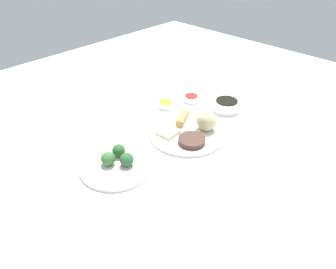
{
  "coord_description": "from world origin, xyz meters",
  "views": [
    {
      "loc": [
        -0.77,
        -0.63,
        0.7
      ],
      "look_at": [
        -0.09,
        0.02,
        0.06
      ],
      "focal_mm": 34.87,
      "sensor_mm": 36.0,
      "label": 1
    }
  ],
  "objects": [
    {
      "name": "crab_rangoon_wonton",
      "position": [
        -0.06,
        0.05,
        0.04
      ],
      "size": [
        0.07,
        0.07,
        0.01
      ],
      "primitive_type": "cube",
      "rotation": [
        0.0,
        0.0,
        0.05
      ],
      "color": "beige",
      "rests_on": "main_plate"
    },
    {
      "name": "broccoli_floret_1",
      "position": [
        -0.28,
        0.02,
        0.06
      ],
      "size": [
        0.04,
        0.04,
        0.04
      ],
      "primitive_type": "sphere",
      "color": "#2A5930",
      "rests_on": "broccoli_plate"
    },
    {
      "name": "tabletop",
      "position": [
        0.0,
        0.0,
        0.01
      ],
      "size": [
        2.2,
        2.2,
        0.02
      ],
      "primitive_type": "cube",
      "color": "white",
      "rests_on": "ground"
    },
    {
      "name": "sauce_ramekin_sweet_and_sour_liquid",
      "position": [
        0.21,
        0.17,
        0.04
      ],
      "size": [
        0.05,
        0.05,
        0.0
      ],
      "primitive_type": "cylinder",
      "color": "red",
      "rests_on": "sauce_ramekin_sweet_and_sour"
    },
    {
      "name": "soy_sauce_bowl",
      "position": [
        0.25,
        0.01,
        0.04
      ],
      "size": [
        0.11,
        0.11,
        0.04
      ],
      "primitive_type": "cylinder",
      "color": "white",
      "rests_on": "tabletop"
    },
    {
      "name": "sauce_ramekin_hot_mustard",
      "position": [
        0.1,
        0.21,
        0.03
      ],
      "size": [
        0.07,
        0.07,
        0.02
      ],
      "primitive_type": "cylinder",
      "color": "white",
      "rests_on": "tabletop"
    },
    {
      "name": "spring_roll",
      "position": [
        0.04,
        0.07,
        0.05
      ],
      "size": [
        0.1,
        0.07,
        0.03
      ],
      "primitive_type": "cube",
      "rotation": [
        0.0,
        0.0,
        0.46
      ],
      "color": "tan",
      "rests_on": "main_plate"
    },
    {
      "name": "broccoli_floret_0",
      "position": [
        -0.26,
        0.07,
        0.06
      ],
      "size": [
        0.04,
        0.04,
        0.04
      ],
      "primitive_type": "sphere",
      "color": "#2A592A",
      "rests_on": "broccoli_plate"
    },
    {
      "name": "sauce_ramekin_hot_mustard_liquid",
      "position": [
        0.1,
        0.21,
        0.04
      ],
      "size": [
        0.05,
        0.05,
        0.0
      ],
      "primitive_type": "cylinder",
      "color": "yellow",
      "rests_on": "sauce_ramekin_hot_mustard"
    },
    {
      "name": "soy_sauce_bowl_liquid",
      "position": [
        0.25,
        0.01,
        0.06
      ],
      "size": [
        0.09,
        0.09,
        0.0
      ],
      "primitive_type": "cylinder",
      "color": "black",
      "rests_on": "soy_sauce_bowl"
    },
    {
      "name": "stir_fry_heap",
      "position": [
        -0.04,
        -0.05,
        0.05
      ],
      "size": [
        0.1,
        0.1,
        0.02
      ],
      "primitive_type": "cylinder",
      "color": "#462D25",
      "rests_on": "main_plate"
    },
    {
      "name": "rice_scoop",
      "position": [
        0.06,
        -0.03,
        0.07
      ],
      "size": [
        0.07,
        0.07,
        0.07
      ],
      "primitive_type": "sphere",
      "color": "#C5B781",
      "rests_on": "main_plate"
    },
    {
      "name": "broccoli_floret_2",
      "position": [
        -0.32,
        0.06,
        0.06
      ],
      "size": [
        0.05,
        0.05,
        0.05
      ],
      "primitive_type": "sphere",
      "color": "#3C6C36",
      "rests_on": "broccoli_plate"
    },
    {
      "name": "sauce_ramekin_sweet_and_sour",
      "position": [
        0.21,
        0.17,
        0.03
      ],
      "size": [
        0.07,
        0.07,
        0.02
      ],
      "primitive_type": "cylinder",
      "color": "white",
      "rests_on": "tabletop"
    },
    {
      "name": "broccoli_plate",
      "position": [
        -0.3,
        0.05,
        0.03
      ],
      "size": [
        0.23,
        0.23,
        0.01
      ],
      "primitive_type": "cylinder",
      "color": "white",
      "rests_on": "tabletop"
    },
    {
      "name": "main_plate",
      "position": [
        -0.0,
        0.01,
        0.03
      ],
      "size": [
        0.28,
        0.28,
        0.02
      ],
      "primitive_type": "cylinder",
      "color": "white",
      "rests_on": "tabletop"
    }
  ]
}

